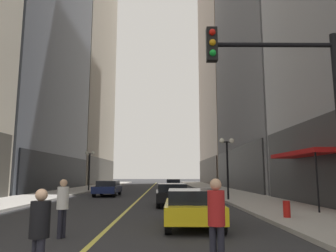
{
  "coord_description": "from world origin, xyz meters",
  "views": [
    {
      "loc": [
        1.98,
        -4.01,
        1.85
      ],
      "look_at": [
        2.24,
        22.93,
        6.0
      ],
      "focal_mm": 33.83,
      "sensor_mm": 36.0,
      "label": 1
    }
  ],
  "objects_px": {
    "car_blue": "(173,184)",
    "pedestrian_in_black_coat": "(39,229)",
    "street_lamp_left_far": "(90,162)",
    "traffic_light_near_right": "(297,99)",
    "street_lamp_right_mid": "(227,155)",
    "pedestrian_in_red_jacket": "(216,216)",
    "fire_hydrant_right": "(287,211)",
    "pedestrian_in_white_shirt": "(63,203)",
    "car_yellow": "(193,207)",
    "car_black": "(172,194)",
    "car_navy": "(108,188)"
  },
  "relations": [
    {
      "from": "pedestrian_in_white_shirt",
      "to": "pedestrian_in_black_coat",
      "type": "height_order",
      "value": "pedestrian_in_white_shirt"
    },
    {
      "from": "street_lamp_left_far",
      "to": "pedestrian_in_red_jacket",
      "type": "bearing_deg",
      "value": -72.06
    },
    {
      "from": "fire_hydrant_right",
      "to": "car_black",
      "type": "bearing_deg",
      "value": 125.42
    },
    {
      "from": "street_lamp_left_far",
      "to": "fire_hydrant_right",
      "type": "bearing_deg",
      "value": -59.25
    },
    {
      "from": "car_navy",
      "to": "pedestrian_in_white_shirt",
      "type": "height_order",
      "value": "pedestrian_in_white_shirt"
    },
    {
      "from": "pedestrian_in_black_coat",
      "to": "fire_hydrant_right",
      "type": "xyz_separation_m",
      "value": [
        7.07,
        7.41,
        -0.53
      ]
    },
    {
      "from": "car_blue",
      "to": "pedestrian_in_black_coat",
      "type": "xyz_separation_m",
      "value": [
        -3.14,
        -33.2,
        0.21
      ]
    },
    {
      "from": "car_blue",
      "to": "traffic_light_near_right",
      "type": "distance_m",
      "value": 31.28
    },
    {
      "from": "car_black",
      "to": "car_blue",
      "type": "xyz_separation_m",
      "value": [
        0.58,
        19.45,
        0.0
      ]
    },
    {
      "from": "traffic_light_near_right",
      "to": "pedestrian_in_black_coat",
      "type": "bearing_deg",
      "value": -158.69
    },
    {
      "from": "street_lamp_right_mid",
      "to": "fire_hydrant_right",
      "type": "bearing_deg",
      "value": -86.95
    },
    {
      "from": "pedestrian_in_white_shirt",
      "to": "fire_hydrant_right",
      "type": "relative_size",
      "value": 2.14
    },
    {
      "from": "car_navy",
      "to": "traffic_light_near_right",
      "type": "relative_size",
      "value": 0.81
    },
    {
      "from": "fire_hydrant_right",
      "to": "street_lamp_left_far",
      "type": "bearing_deg",
      "value": 120.75
    },
    {
      "from": "pedestrian_in_red_jacket",
      "to": "traffic_light_near_right",
      "type": "relative_size",
      "value": 0.31
    },
    {
      "from": "traffic_light_near_right",
      "to": "street_lamp_left_far",
      "type": "relative_size",
      "value": 1.28
    },
    {
      "from": "pedestrian_in_red_jacket",
      "to": "fire_hydrant_right",
      "type": "xyz_separation_m",
      "value": [
        3.9,
        6.67,
        -0.64
      ]
    },
    {
      "from": "car_blue",
      "to": "pedestrian_in_red_jacket",
      "type": "bearing_deg",
      "value": -89.95
    },
    {
      "from": "fire_hydrant_right",
      "to": "car_navy",
      "type": "bearing_deg",
      "value": 123.01
    },
    {
      "from": "pedestrian_in_white_shirt",
      "to": "pedestrian_in_red_jacket",
      "type": "height_order",
      "value": "pedestrian_in_red_jacket"
    },
    {
      "from": "car_black",
      "to": "pedestrian_in_red_jacket",
      "type": "height_order",
      "value": "pedestrian_in_red_jacket"
    },
    {
      "from": "car_blue",
      "to": "pedestrian_in_red_jacket",
      "type": "height_order",
      "value": "pedestrian_in_red_jacket"
    },
    {
      "from": "street_lamp_left_far",
      "to": "fire_hydrant_right",
      "type": "xyz_separation_m",
      "value": [
        13.3,
        -22.36,
        -2.86
      ]
    },
    {
      "from": "fire_hydrant_right",
      "to": "pedestrian_in_white_shirt",
      "type": "bearing_deg",
      "value": -157.19
    },
    {
      "from": "pedestrian_in_black_coat",
      "to": "car_blue",
      "type": "bearing_deg",
      "value": 84.6
    },
    {
      "from": "pedestrian_in_white_shirt",
      "to": "street_lamp_left_far",
      "type": "bearing_deg",
      "value": 101.71
    },
    {
      "from": "pedestrian_in_red_jacket",
      "to": "fire_hydrant_right",
      "type": "relative_size",
      "value": 2.21
    },
    {
      "from": "car_blue",
      "to": "pedestrian_in_white_shirt",
      "type": "relative_size",
      "value": 2.67
    },
    {
      "from": "street_lamp_left_far",
      "to": "pedestrian_in_white_shirt",
      "type": "bearing_deg",
      "value": -78.29
    },
    {
      "from": "pedestrian_in_white_shirt",
      "to": "car_blue",
      "type": "bearing_deg",
      "value": 82.11
    },
    {
      "from": "car_black",
      "to": "pedestrian_in_red_jacket",
      "type": "xyz_separation_m",
      "value": [
        0.61,
        -13.01,
        0.32
      ]
    },
    {
      "from": "traffic_light_near_right",
      "to": "street_lamp_right_mid",
      "type": "distance_m",
      "value": 14.69
    },
    {
      "from": "traffic_light_near_right",
      "to": "street_lamp_right_mid",
      "type": "height_order",
      "value": "traffic_light_near_right"
    },
    {
      "from": "pedestrian_in_red_jacket",
      "to": "traffic_light_near_right",
      "type": "distance_m",
      "value": 3.86
    },
    {
      "from": "street_lamp_right_mid",
      "to": "pedestrian_in_white_shirt",
      "type": "bearing_deg",
      "value": -120.38
    },
    {
      "from": "pedestrian_in_white_shirt",
      "to": "pedestrian_in_black_coat",
      "type": "relative_size",
      "value": 1.07
    },
    {
      "from": "pedestrian_in_red_jacket",
      "to": "street_lamp_right_mid",
      "type": "relative_size",
      "value": 0.4
    },
    {
      "from": "fire_hydrant_right",
      "to": "car_yellow",
      "type": "bearing_deg",
      "value": -159.75
    },
    {
      "from": "fire_hydrant_right",
      "to": "traffic_light_near_right",
      "type": "bearing_deg",
      "value": -106.44
    },
    {
      "from": "pedestrian_in_black_coat",
      "to": "street_lamp_left_far",
      "type": "xyz_separation_m",
      "value": [
        -6.23,
        29.76,
        2.33
      ]
    },
    {
      "from": "car_blue",
      "to": "car_black",
      "type": "bearing_deg",
      "value": -91.71
    },
    {
      "from": "street_lamp_left_far",
      "to": "traffic_light_near_right",
      "type": "bearing_deg",
      "value": -66.95
    },
    {
      "from": "pedestrian_in_white_shirt",
      "to": "fire_hydrant_right",
      "type": "bearing_deg",
      "value": 22.81
    },
    {
      "from": "pedestrian_in_red_jacket",
      "to": "street_lamp_left_far",
      "type": "height_order",
      "value": "street_lamp_left_far"
    },
    {
      "from": "car_navy",
      "to": "street_lamp_right_mid",
      "type": "bearing_deg",
      "value": -32.06
    },
    {
      "from": "pedestrian_in_red_jacket",
      "to": "fire_hydrant_right",
      "type": "distance_m",
      "value": 7.75
    },
    {
      "from": "car_yellow",
      "to": "pedestrian_in_white_shirt",
      "type": "bearing_deg",
      "value": -154.81
    },
    {
      "from": "car_yellow",
      "to": "pedestrian_in_red_jacket",
      "type": "bearing_deg",
      "value": -89.81
    },
    {
      "from": "car_black",
      "to": "traffic_light_near_right",
      "type": "bearing_deg",
      "value": -75.66
    },
    {
      "from": "car_navy",
      "to": "pedestrian_in_black_coat",
      "type": "height_order",
      "value": "pedestrian_in_black_coat"
    }
  ]
}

